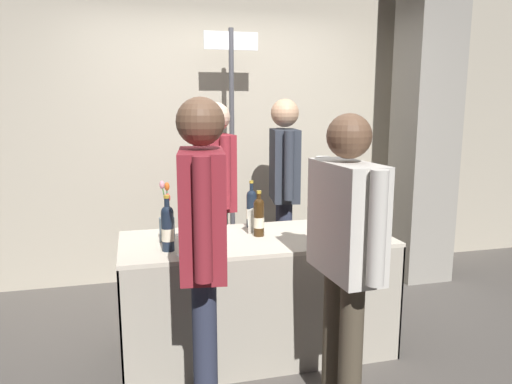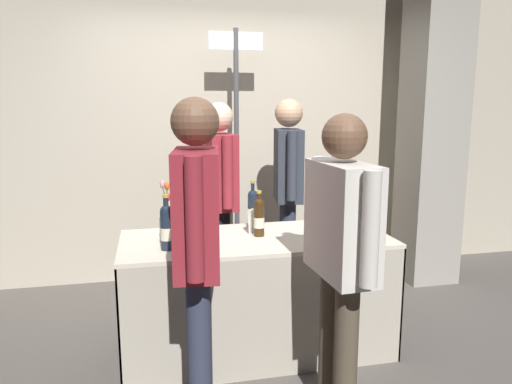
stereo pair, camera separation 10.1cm
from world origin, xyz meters
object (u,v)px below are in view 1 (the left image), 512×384
(taster_foreground_right, at_px, (203,235))
(wine_glass_near_vendor, at_px, (182,241))
(booth_signpost, at_px, (232,138))
(featured_wine_bottle, at_px, (337,215))
(display_bottle_0, at_px, (259,217))
(concrete_pillar, at_px, (427,100))
(tasting_table, at_px, (256,272))
(flower_vase, at_px, (167,225))
(vendor_presenter, at_px, (216,187))

(taster_foreground_right, bearing_deg, wine_glass_near_vendor, 16.08)
(booth_signpost, bearing_deg, featured_wine_bottle, -71.31)
(display_bottle_0, bearing_deg, concrete_pillar, 27.60)
(featured_wine_bottle, bearing_deg, concrete_pillar, 38.69)
(concrete_pillar, xyz_separation_m, display_bottle_0, (-1.84, -0.96, -0.76))
(tasting_table, distance_m, flower_vase, 0.67)
(vendor_presenter, relative_size, taster_foreground_right, 0.99)
(vendor_presenter, bearing_deg, tasting_table, 3.38)
(concrete_pillar, xyz_separation_m, tasting_table, (-1.87, -0.99, -1.14))
(featured_wine_bottle, distance_m, booth_signpost, 1.43)
(wine_glass_near_vendor, distance_m, taster_foreground_right, 0.45)
(vendor_presenter, bearing_deg, flower_vase, -38.88)
(display_bottle_0, distance_m, vendor_presenter, 0.75)
(tasting_table, bearing_deg, concrete_pillar, 27.88)
(tasting_table, distance_m, featured_wine_bottle, 0.66)
(vendor_presenter, distance_m, booth_signpost, 0.62)
(tasting_table, xyz_separation_m, vendor_presenter, (-0.13, 0.75, 0.45))
(taster_foreground_right, bearing_deg, flower_vase, 16.80)
(concrete_pillar, relative_size, vendor_presenter, 2.02)
(vendor_presenter, bearing_deg, booth_signpost, 147.79)
(display_bottle_0, bearing_deg, tasting_table, -135.76)
(concrete_pillar, height_order, featured_wine_bottle, concrete_pillar)
(concrete_pillar, relative_size, taster_foreground_right, 2.01)
(booth_signpost, bearing_deg, wine_glass_near_vendor, -112.07)
(tasting_table, bearing_deg, taster_foreground_right, -122.80)
(tasting_table, bearing_deg, display_bottle_0, 44.24)
(flower_vase, distance_m, vendor_presenter, 0.82)
(wine_glass_near_vendor, bearing_deg, display_bottle_0, 29.43)
(wine_glass_near_vendor, height_order, flower_vase, flower_vase)
(wine_glass_near_vendor, xyz_separation_m, booth_signpost, (0.60, 1.48, 0.48))
(flower_vase, height_order, vendor_presenter, vendor_presenter)
(concrete_pillar, relative_size, flower_vase, 8.80)
(featured_wine_bottle, height_order, booth_signpost, booth_signpost)
(flower_vase, relative_size, taster_foreground_right, 0.23)
(tasting_table, bearing_deg, wine_glass_near_vendor, -151.51)
(flower_vase, bearing_deg, featured_wine_bottle, -7.59)
(featured_wine_bottle, xyz_separation_m, wine_glass_near_vendor, (-1.04, -0.19, -0.05))
(concrete_pillar, xyz_separation_m, taster_foreground_right, (-2.32, -1.68, -0.67))
(tasting_table, xyz_separation_m, display_bottle_0, (0.03, 0.03, 0.37))
(flower_vase, bearing_deg, taster_foreground_right, -80.94)
(display_bottle_0, relative_size, booth_signpost, 0.13)
(display_bottle_0, relative_size, taster_foreground_right, 0.18)
(concrete_pillar, xyz_separation_m, vendor_presenter, (-2.00, -0.24, -0.69))
(display_bottle_0, xyz_separation_m, flower_vase, (-0.59, 0.04, -0.03))
(featured_wine_bottle, xyz_separation_m, vendor_presenter, (-0.66, 0.83, 0.07))
(featured_wine_bottle, relative_size, taster_foreground_right, 0.20)
(flower_vase, relative_size, vendor_presenter, 0.23)
(featured_wine_bottle, relative_size, vendor_presenter, 0.20)
(flower_vase, height_order, taster_foreground_right, taster_foreground_right)
(wine_glass_near_vendor, relative_size, flower_vase, 0.33)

